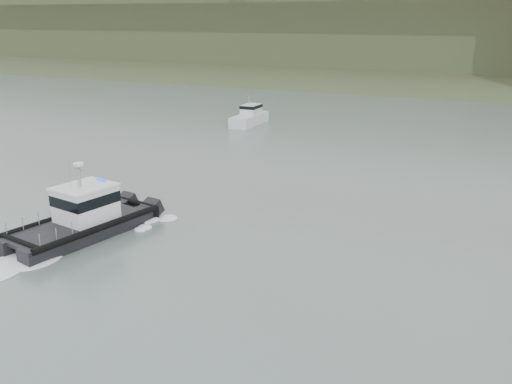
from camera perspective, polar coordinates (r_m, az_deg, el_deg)
ground at (r=27.66m, az=-3.74°, el=-9.87°), size 400.00×400.00×0.00m
headlands at (r=147.60m, az=20.98°, el=14.02°), size 500.00×105.36×27.12m
patrol_boat at (r=35.47m, az=-16.92°, el=-2.35°), size 5.08×9.89×4.57m
motorboat at (r=69.00m, az=-0.63°, el=7.53°), size 2.30×6.72×3.68m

